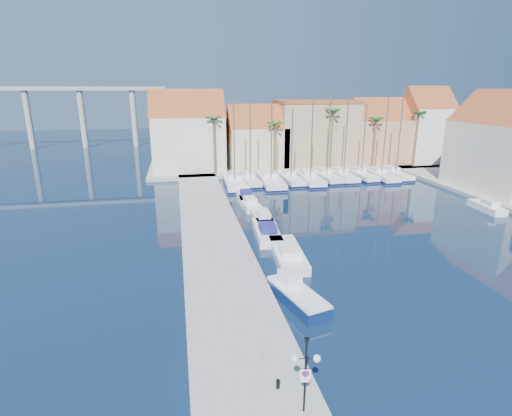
{
  "coord_description": "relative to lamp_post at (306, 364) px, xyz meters",
  "views": [
    {
      "loc": [
        -11.93,
        -22.78,
        14.07
      ],
      "look_at": [
        -4.8,
        13.31,
        3.0
      ],
      "focal_mm": 28.0,
      "sensor_mm": 36.0,
      "label": 1
    }
  ],
  "objects": [
    {
      "name": "shore_north",
      "position": [
        17.13,
        57.28,
        -2.7
      ],
      "size": [
        54.0,
        16.0,
        0.5
      ],
      "primitive_type": "cube",
      "color": "gray",
      "rests_on": "ground"
    },
    {
      "name": "sailboat_3",
      "position": [
        12.28,
        45.49,
        -2.37
      ],
      "size": [
        2.67,
        9.37,
        11.09
      ],
      "rotation": [
        0.0,
        0.0,
        0.02
      ],
      "color": "white",
      "rests_on": "ground"
    },
    {
      "name": "quay_west",
      "position": [
        -1.87,
        22.78,
        -2.7
      ],
      "size": [
        6.0,
        77.0,
        0.5
      ],
      "primitive_type": "cube",
      "color": "gray",
      "rests_on": "ground"
    },
    {
      "name": "building_6",
      "position": [
        39.13,
        33.28,
        3.57
      ],
      "size": [
        9.0,
        14.3,
        13.5
      ],
      "color": "beige",
      "rests_on": "shore_east"
    },
    {
      "name": "palm_4",
      "position": [
        37.13,
        51.28,
        6.6
      ],
      "size": [
        2.6,
        2.6,
        10.65
      ],
      "color": "brown",
      "rests_on": "shore_north"
    },
    {
      "name": "bollard",
      "position": [
        -0.77,
        1.57,
        -2.22
      ],
      "size": [
        0.18,
        0.18,
        0.45
      ],
      "primitive_type": "cylinder",
      "color": "black",
      "rests_on": "quay_west"
    },
    {
      "name": "sailboat_2",
      "position": [
        8.98,
        44.91,
        -2.37
      ],
      "size": [
        3.75,
        11.82,
        13.72
      ],
      "rotation": [
        0.0,
        0.0,
        -0.06
      ],
      "color": "white",
      "rests_on": "ground"
    },
    {
      "name": "building_1",
      "position": [
        9.13,
        56.28,
        2.35
      ],
      "size": [
        10.3,
        8.0,
        11.0
      ],
      "color": "tan",
      "rests_on": "shore_north"
    },
    {
      "name": "motorboat_west_1",
      "position": [
        3.42,
        22.61,
        -2.44
      ],
      "size": [
        2.75,
        7.09,
        1.4
      ],
      "rotation": [
        0.0,
        0.0,
        -0.08
      ],
      "color": "white",
      "rests_on": "ground"
    },
    {
      "name": "sailboat_4",
      "position": [
        15.25,
        44.94,
        -2.37
      ],
      "size": [
        3.24,
        10.4,
        12.53
      ],
      "rotation": [
        0.0,
        0.0,
        -0.05
      ],
      "color": "white",
      "rests_on": "ground"
    },
    {
      "name": "motorboat_east_1",
      "position": [
        31.12,
        25.88,
        -2.44
      ],
      "size": [
        1.93,
        5.22,
        1.4
      ],
      "rotation": [
        0.0,
        0.0,
        -0.06
      ],
      "color": "white",
      "rests_on": "ground"
    },
    {
      "name": "building_0",
      "position": [
        -2.87,
        56.28,
        3.58
      ],
      "size": [
        12.3,
        9.0,
        13.5
      ],
      "color": "beige",
      "rests_on": "shore_north"
    },
    {
      "name": "palm_2",
      "position": [
        21.13,
        51.28,
        7.07
      ],
      "size": [
        2.6,
        2.6,
        11.15
      ],
      "color": "brown",
      "rests_on": "shore_north"
    },
    {
      "name": "sailboat_9",
      "position": [
        30.09,
        45.44,
        -2.32
      ],
      "size": [
        2.38,
        8.87,
        13.78
      ],
      "rotation": [
        0.0,
        0.0,
        -0.0
      ],
      "color": "white",
      "rests_on": "ground"
    },
    {
      "name": "sailboat_8",
      "position": [
        27.32,
        44.99,
        -2.34
      ],
      "size": [
        3.11,
        9.79,
        13.48
      ],
      "rotation": [
        0.0,
        0.0,
        -0.06
      ],
      "color": "white",
      "rests_on": "ground"
    },
    {
      "name": "palm_3",
      "position": [
        29.13,
        51.28,
        5.66
      ],
      "size": [
        2.6,
        2.6,
        9.65
      ],
      "color": "brown",
      "rests_on": "shore_north"
    },
    {
      "name": "palm_1",
      "position": [
        11.13,
        51.28,
        5.19
      ],
      "size": [
        2.6,
        2.6,
        9.15
      ],
      "color": "brown",
      "rests_on": "shore_north"
    },
    {
      "name": "sailboat_6",
      "position": [
        21.18,
        45.84,
        -2.31
      ],
      "size": [
        2.66,
        9.18,
        14.94
      ],
      "rotation": [
        0.0,
        0.0,
        -0.03
      ],
      "color": "white",
      "rests_on": "ground"
    },
    {
      "name": "sailboat_1",
      "position": [
        5.88,
        45.54,
        -2.32
      ],
      "size": [
        2.39,
        8.32,
        12.73
      ],
      "rotation": [
        0.0,
        0.0,
        0.02
      ],
      "color": "white",
      "rests_on": "ground"
    },
    {
      "name": "ground",
      "position": [
        7.13,
        9.28,
        -2.95
      ],
      "size": [
        260.0,
        260.0,
        0.0
      ],
      "primitive_type": "plane",
      "color": "black",
      "rests_on": "ground"
    },
    {
      "name": "sailboat_5",
      "position": [
        18.33,
        46.01,
        -2.33
      ],
      "size": [
        2.86,
        9.48,
        13.93
      ],
      "rotation": [
        0.0,
        0.0,
        0.04
      ],
      "color": "white",
      "rests_on": "ground"
    },
    {
      "name": "sailboat_0",
      "position": [
        3.37,
        44.69,
        -2.36
      ],
      "size": [
        3.35,
        11.09,
        14.1
      ],
      "rotation": [
        0.0,
        0.0,
        -0.04
      ],
      "color": "white",
      "rests_on": "ground"
    },
    {
      "name": "palm_0",
      "position": [
        1.13,
        51.28,
        6.13
      ],
      "size": [
        2.6,
        2.6,
        10.15
      ],
      "color": "brown",
      "rests_on": "shore_north"
    },
    {
      "name": "lamp_post",
      "position": [
        0.0,
        0.0,
        0.0
      ],
      "size": [
        1.25,
        0.52,
        3.73
      ],
      "rotation": [
        0.0,
        0.0,
        -0.19
      ],
      "color": "black",
      "rests_on": "quay_west"
    },
    {
      "name": "motorboat_west_0",
      "position": [
        4.0,
        16.91,
        -2.44
      ],
      "size": [
        2.94,
        7.49,
        1.4
      ],
      "rotation": [
        0.0,
        0.0,
        -0.08
      ],
      "color": "white",
      "rests_on": "ground"
    },
    {
      "name": "motorboat_west_3",
      "position": [
        3.5,
        32.9,
        -2.44
      ],
      "size": [
        2.19,
        5.96,
        1.4
      ],
      "rotation": [
        0.0,
        0.0,
        0.05
      ],
      "color": "white",
      "rests_on": "ground"
    },
    {
      "name": "building_3",
      "position": [
        32.13,
        56.28,
        2.91
      ],
      "size": [
        10.3,
        8.0,
        12.0
      ],
      "color": "tan",
      "rests_on": "shore_north"
    },
    {
      "name": "motorboat_west_2",
      "position": [
        3.9,
        26.91,
        -2.44
      ],
      "size": [
        1.97,
        5.84,
        1.4
      ],
      "rotation": [
        0.0,
        0.0,
        -0.02
      ],
      "color": "white",
      "rests_on": "ground"
    },
    {
      "name": "sailboat_7",
      "position": [
        24.26,
        45.97,
        -2.35
      ],
      "size": [
        2.73,
        9.11,
        11.99
      ],
      "rotation": [
        0.0,
        0.0,
        0.04
      ],
      "color": "white",
      "rests_on": "ground"
    },
    {
      "name": "building_2",
      "position": [
        20.13,
        57.28,
        3.31
      ],
      "size": [
        14.2,
        10.2,
        11.5
      ],
      "color": "tan",
      "rests_on": "shore_north"
    },
    {
      "name": "building_4",
      "position": [
        41.13,
        55.28,
        4.02
      ],
      "size": [
        8.3,
        8.0,
        14.0
      ],
      "color": "silver",
      "rests_on": "shore_north"
    },
    {
      "name": "motorboat_west_4",
      "position": [
        3.62,
        36.28,
        -2.44
      ],
      "size": [
        2.26,
        6.33,
        1.4
      ],
      "rotation": [
        0.0,
        0.0,
        -0.04
      ],
      "color": "white",
      "rests_on": "ground"
    },
    {
      "name": "viaduct",
      "position": [
        -31.94,
        91.28,
        7.3
      ],
      "size": [
        48.0,
        2.2,
        14.45
      ],
      "color": "#9E9E99",
      "rests_on": "ground"
    },
    {
      "name": "fishing_boat",
      "position": [
        2.6,
        9.78,
        -2.31
      ],
      "size": [
        3.16,
        5.78,
        1.92
      ],
      "rotation": [
        0.0,
        0.0,
        0.26
      ],
      "color": "#0D214F",
      "rests_on": "ground"
    }
  ]
}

